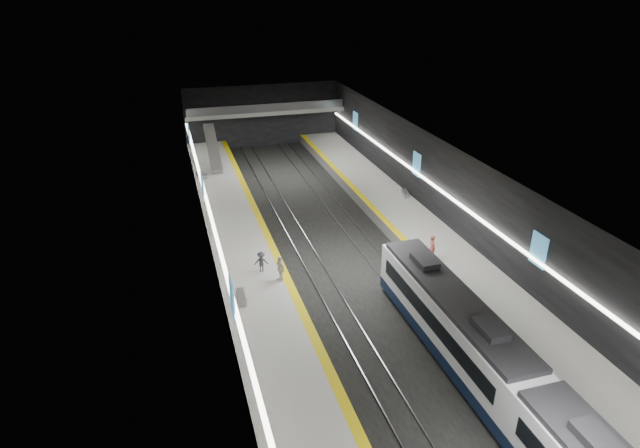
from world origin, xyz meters
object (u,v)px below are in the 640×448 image
object	(u,v)px
passenger_right_a	(432,248)
passenger_left_a	(280,269)
bench_right_far	(405,193)
passenger_left_b	(261,262)
bench_left_near	(241,297)
train	(530,409)
escalator	(213,148)
bench_left_far	(202,175)

from	to	relation	value
passenger_right_a	passenger_left_a	bearing A→B (deg)	86.80
bench_right_far	passenger_left_b	distance (m)	19.53
bench_left_near	bench_right_far	bearing A→B (deg)	39.48
train	passenger_left_a	distance (m)	18.60
bench_right_far	passenger_left_b	bearing A→B (deg)	-135.27
escalator	bench_right_far	bearing A→B (deg)	-41.31
bench_right_far	escalator	bearing A→B (deg)	150.22
bench_right_far	passenger_right_a	size ratio (longest dim) A/B	0.85
bench_left_near	passenger_left_a	bearing A→B (deg)	31.58
bench_left_near	passenger_left_b	size ratio (longest dim) A/B	1.13
passenger_left_b	bench_left_far	bearing A→B (deg)	-72.10
bench_left_near	bench_right_far	size ratio (longest dim) A/B	1.08
bench_right_far	passenger_left_b	world-z (taller)	passenger_left_b
bench_right_far	train	bearing A→B (deg)	-92.05
passenger_right_a	passenger_left_a	distance (m)	11.71
escalator	passenger_left_a	distance (m)	27.33
passenger_left_a	escalator	bearing A→B (deg)	169.41
bench_left_near	passenger_right_a	xyz separation A→B (m)	(14.76, 1.57, 0.76)
escalator	passenger_left_b	world-z (taller)	escalator
escalator	passenger_left_a	world-z (taller)	escalator
escalator	bench_left_near	distance (m)	29.07
train	passenger_left_a	bearing A→B (deg)	116.48
train	passenger_right_a	bearing A→B (deg)	78.30
train	bench_right_far	bearing A→B (deg)	76.42
passenger_right_a	bench_right_far	bearing A→B (deg)	-18.46
bench_left_far	passenger_left_b	world-z (taller)	passenger_left_b
bench_left_far	passenger_left_a	distance (m)	23.60
escalator	bench_left_near	bearing A→B (deg)	-92.65
train	bench_right_far	size ratio (longest dim) A/B	18.18
passenger_left_b	escalator	bearing A→B (deg)	-76.92
passenger_right_a	passenger_left_a	size ratio (longest dim) A/B	1.02
train	passenger_left_a	size ratio (longest dim) A/B	15.68
bench_left_near	train	bearing A→B (deg)	-50.73
train	passenger_right_a	size ratio (longest dim) A/B	15.41
bench_left_near	passenger_left_b	world-z (taller)	passenger_left_b
bench_left_far	passenger_right_a	xyz separation A→B (m)	(15.15, -23.49, 0.74)
bench_right_far	passenger_left_a	bearing A→B (deg)	-129.62
escalator	passenger_right_a	bearing A→B (deg)	-63.93
escalator	bench_left_far	size ratio (longest dim) A/B	4.18
bench_left_near	passenger_right_a	distance (m)	14.86
train	passenger_right_a	world-z (taller)	train
bench_left_far	escalator	bearing A→B (deg)	47.63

